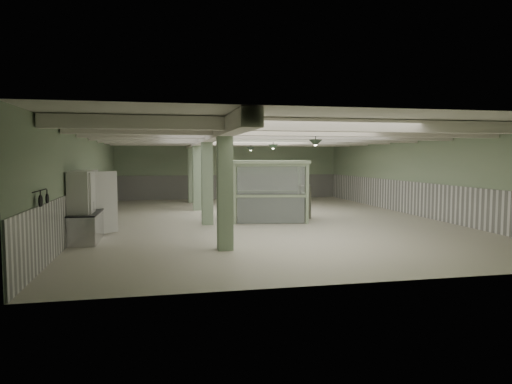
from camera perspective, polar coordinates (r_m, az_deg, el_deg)
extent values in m
plane|color=beige|center=(19.27, 1.05, -3.42)|extent=(20.00, 20.00, 0.00)
cube|color=silver|center=(19.13, 1.06, 7.33)|extent=(14.00, 20.00, 0.02)
cube|color=#9AAE8B|center=(28.95, -3.35, 2.73)|extent=(14.00, 0.02, 3.60)
cube|color=#9AAE8B|center=(9.64, 14.36, -0.54)|extent=(14.00, 0.02, 3.60)
cube|color=#9AAE8B|center=(18.84, -20.19, 1.63)|extent=(0.02, 20.00, 3.60)
cube|color=#9AAE8B|center=(21.77, 19.34, 1.98)|extent=(0.02, 20.00, 3.60)
cube|color=white|center=(18.91, -20.04, -1.54)|extent=(0.05, 19.90, 1.50)
cube|color=white|center=(21.82, 19.21, -0.78)|extent=(0.05, 19.90, 1.50)
cube|color=white|center=(28.97, -3.33, 0.65)|extent=(13.90, 0.05, 1.50)
cube|color=white|center=(18.72, -6.47, 6.69)|extent=(0.45, 19.90, 0.40)
cube|color=white|center=(11.93, 9.17, 8.23)|extent=(13.90, 0.35, 0.32)
cube|color=white|center=(14.29, 5.56, 7.61)|extent=(13.90, 0.35, 0.32)
cube|color=white|center=(16.69, 2.98, 7.14)|extent=(13.90, 0.35, 0.32)
cube|color=white|center=(19.12, 1.06, 6.79)|extent=(13.90, 0.35, 0.32)
cube|color=white|center=(21.56, -0.43, 6.51)|extent=(13.90, 0.35, 0.32)
cube|color=white|center=(24.02, -1.61, 6.28)|extent=(13.90, 0.35, 0.32)
cube|color=white|center=(26.48, -2.57, 6.09)|extent=(13.90, 0.35, 0.32)
cube|color=#8FA787|center=(12.77, -3.92, 0.74)|extent=(0.42, 0.42, 3.60)
cube|color=#8FA787|center=(17.73, -6.13, 1.72)|extent=(0.42, 0.42, 3.60)
cube|color=#8FA787|center=(22.70, -7.38, 2.27)|extent=(0.42, 0.42, 3.60)
cube|color=#8FA787|center=(26.69, -8.04, 2.56)|extent=(0.42, 0.42, 3.60)
cylinder|color=black|center=(11.37, -25.43, 0.15)|extent=(0.02, 1.20, 0.02)
cone|color=#2D3C2F|center=(14.43, 7.45, 6.09)|extent=(0.44, 0.44, 0.22)
cone|color=#2D3C2F|center=(19.71, 2.16, 5.64)|extent=(0.44, 0.44, 0.22)
cone|color=#2D3C2F|center=(24.59, -0.66, 5.37)|extent=(0.44, 0.44, 0.22)
cube|color=#BCBCC1|center=(16.41, -19.76, -3.48)|extent=(0.79, 4.71, 0.88)
cube|color=black|center=(16.35, -19.80, -1.92)|extent=(0.83, 4.75, 0.04)
cylinder|color=#B2B2B7|center=(16.73, -19.55, -1.61)|extent=(0.24, 0.24, 0.08)
cylinder|color=black|center=(11.22, -25.34, -1.02)|extent=(0.03, 0.26, 0.26)
cylinder|color=black|center=(11.81, -24.65, -0.76)|extent=(0.03, 0.23, 0.23)
cube|color=silver|center=(15.45, -20.70, -1.55)|extent=(0.59, 2.38, 2.18)
cube|color=silver|center=(14.86, -19.77, -1.74)|extent=(0.06, 0.89, 2.08)
cube|color=silver|center=(16.02, -18.76, -1.30)|extent=(0.72, 0.63, 2.08)
cube|color=silver|center=(14.86, -19.62, -1.74)|extent=(0.02, 0.05, 0.30)
cube|color=silver|center=(15.93, -19.09, -1.34)|extent=(0.02, 0.05, 0.30)
cube|color=#9CB18D|center=(17.73, -2.69, -0.27)|extent=(0.14, 0.14, 2.36)
cube|color=#9CB18D|center=(20.08, -2.56, 0.27)|extent=(0.14, 0.14, 2.36)
cube|color=#9CB18D|center=(17.90, 6.42, -0.24)|extent=(0.14, 0.14, 2.36)
cube|color=#9CB18D|center=(20.23, 5.48, 0.28)|extent=(0.14, 0.14, 2.36)
cube|color=#9CB18D|center=(18.88, 1.68, 3.78)|extent=(3.49, 3.11, 0.12)
cube|color=silver|center=(17.82, 1.88, -2.28)|extent=(2.60, 0.52, 1.05)
cube|color=silver|center=(17.72, 1.89, 1.68)|extent=(2.60, 0.52, 1.22)
cube|color=silver|center=(20.16, 1.47, -1.51)|extent=(2.60, 0.52, 1.05)
cube|color=silver|center=(20.07, 1.48, 1.99)|extent=(2.60, 0.52, 1.22)
cube|color=silver|center=(18.96, -2.61, -1.88)|extent=(0.44, 2.14, 1.05)
cube|color=silver|center=(18.87, -2.63, 1.84)|extent=(0.44, 2.14, 1.22)
cube|color=silver|center=(19.12, 5.91, -1.85)|extent=(0.44, 2.14, 1.05)
cube|color=silver|center=(19.03, 5.93, 1.84)|extent=(0.44, 2.14, 1.22)
cube|color=#59594A|center=(19.72, 6.11, -1.23)|extent=(0.56, 0.71, 1.40)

